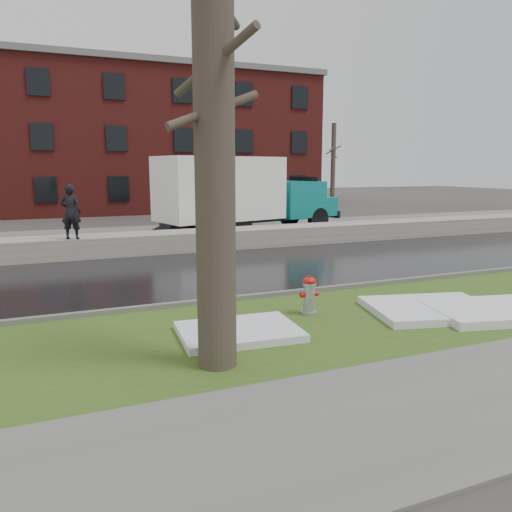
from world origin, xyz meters
name	(u,v)px	position (x,y,z in m)	size (l,w,h in m)	color
ground	(276,310)	(0.00, 0.00, 0.00)	(120.00, 120.00, 0.00)	#47423D
verge	(303,325)	(0.00, -1.25, 0.02)	(60.00, 4.50, 0.04)	#2B4A18
sidewalk	(436,405)	(0.00, -5.00, 0.03)	(60.00, 3.00, 0.05)	slate
road	(214,271)	(0.00, 4.50, 0.01)	(60.00, 7.00, 0.03)	black
parking_lot	(157,237)	(0.00, 13.00, 0.01)	(60.00, 9.00, 0.03)	slate
curb	(259,296)	(0.00, 1.00, 0.07)	(60.00, 0.15, 0.14)	slate
snowbank	(180,241)	(0.00, 8.70, 0.38)	(60.00, 1.60, 0.75)	#A7A199
brick_building	(135,143)	(2.00, 30.00, 5.00)	(26.00, 12.00, 10.00)	maroon
bg_tree_center	(20,165)	(-6.00, 26.00, 3.33)	(1.40, 1.62, 6.50)	brown
bg_tree_right	(333,165)	(16.00, 24.00, 3.33)	(1.40, 1.62, 6.50)	brown
fire_hydrant	(309,294)	(0.44, -0.69, 0.49)	(0.41, 0.35, 0.85)	gray
tree	(214,116)	(-2.24, -2.58, 3.89)	(1.56, 1.82, 7.64)	brown
box_truck	(241,194)	(3.86, 12.26, 1.93)	(11.00, 4.72, 3.64)	black
worker	(71,212)	(-3.87, 8.10, 1.68)	(0.68, 0.44, 1.85)	black
snow_patch_near	(431,309)	(2.95, -1.60, 0.12)	(2.60, 2.00, 0.16)	white
snow_patch_far	(239,331)	(-1.43, -1.38, 0.11)	(2.20, 1.60, 0.14)	white
snow_patch_side	(496,311)	(4.11, -2.29, 0.13)	(2.80, 1.80, 0.18)	white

